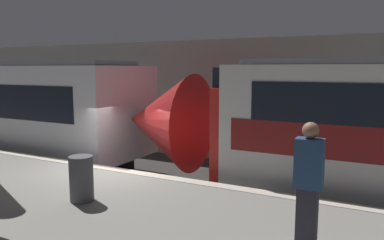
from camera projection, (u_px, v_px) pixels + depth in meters
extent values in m
plane|color=#33302D|center=(113.00, 210.00, 9.54)|extent=(120.00, 120.00, 0.00)
cube|color=gray|center=(53.00, 215.00, 7.77)|extent=(40.00, 3.86, 1.12)
cube|color=beige|center=(108.00, 168.00, 9.25)|extent=(40.00, 0.30, 0.01)
cube|color=#9E998E|center=(213.00, 100.00, 14.62)|extent=(50.00, 0.15, 4.67)
cone|color=red|center=(161.00, 121.00, 11.04)|extent=(2.20, 2.81, 2.81)
sphere|color=#F2EFCC|center=(190.00, 139.00, 10.67)|extent=(0.20, 0.20, 0.20)
cube|color=red|center=(237.00, 130.00, 9.97)|extent=(0.25, 3.01, 2.37)
cube|color=black|center=(238.00, 86.00, 9.80)|extent=(0.25, 2.70, 0.95)
sphere|color=#EA4C42|center=(222.00, 150.00, 9.49)|extent=(0.18, 0.18, 0.18)
sphere|color=#EA4C42|center=(240.00, 141.00, 10.70)|extent=(0.18, 0.18, 0.18)
cube|color=#2D2D38|center=(307.00, 216.00, 5.26)|extent=(0.28, 0.20, 0.81)
cube|color=navy|center=(309.00, 164.00, 5.15)|extent=(0.38, 0.24, 0.70)
sphere|color=#9E7051|center=(311.00, 130.00, 5.09)|extent=(0.23, 0.23, 0.23)
cylinder|color=#4C4C51|center=(81.00, 179.00, 6.95)|extent=(0.44, 0.44, 0.85)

